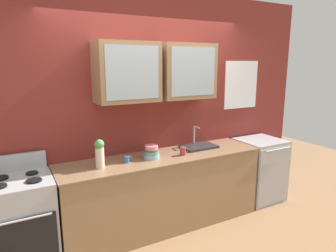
% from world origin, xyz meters
% --- Properties ---
extents(ground_plane, '(10.00, 10.00, 0.00)m').
position_xyz_m(ground_plane, '(0.00, 0.00, 0.00)').
color(ground_plane, '#936B47').
extents(back_wall_unit, '(4.76, 0.46, 2.82)m').
position_xyz_m(back_wall_unit, '(0.00, 0.32, 1.50)').
color(back_wall_unit, maroon).
rests_on(back_wall_unit, ground_plane).
extents(counter, '(2.47, 0.63, 0.89)m').
position_xyz_m(counter, '(0.00, 0.00, 0.45)').
color(counter, '#93704C').
rests_on(counter, ground_plane).
extents(stove_range, '(0.62, 0.62, 1.07)m').
position_xyz_m(stove_range, '(-1.55, -0.00, 0.45)').
color(stove_range, '#ADAFB5').
rests_on(stove_range, ground_plane).
extents(sink_faucet, '(0.45, 0.29, 0.27)m').
position_xyz_m(sink_faucet, '(0.57, 0.10, 0.92)').
color(sink_faucet, '#2D2D30').
rests_on(sink_faucet, counter).
extents(bowl_stack, '(0.19, 0.19, 0.15)m').
position_xyz_m(bowl_stack, '(-0.16, -0.01, 0.96)').
color(bowl_stack, '#8CB7E0').
rests_on(bowl_stack, counter).
extents(vase, '(0.10, 0.10, 0.31)m').
position_xyz_m(vase, '(-0.77, -0.04, 1.06)').
color(vase, beige).
rests_on(vase, counter).
extents(cup_near_sink, '(0.11, 0.07, 0.10)m').
position_xyz_m(cup_near_sink, '(0.23, -0.08, 0.94)').
color(cup_near_sink, '#993838').
rests_on(cup_near_sink, counter).
extents(cup_near_bowls, '(0.10, 0.07, 0.08)m').
position_xyz_m(cup_near_bowls, '(-0.46, -0.02, 0.93)').
color(cup_near_bowls, '#38608C').
rests_on(cup_near_bowls, counter).
extents(dishwasher, '(0.61, 0.61, 0.89)m').
position_xyz_m(dishwasher, '(1.58, -0.00, 0.45)').
color(dishwasher, '#ADAFB5').
rests_on(dishwasher, ground_plane).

